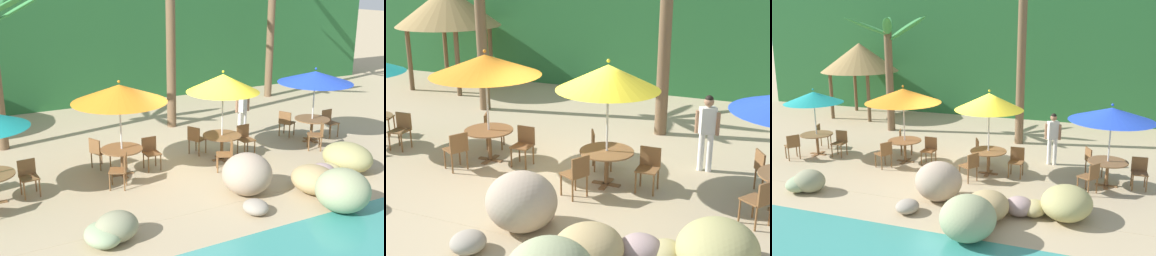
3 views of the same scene
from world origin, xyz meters
The scene contains 19 objects.
ground_plane centered at (0.00, 0.00, 0.00)m, with size 120.00×120.00×0.00m, color tan.
terrace_deck centered at (0.00, 0.00, 0.00)m, with size 18.00×5.20×0.01m.
foliage_backdrop centered at (0.00, 9.00, 3.00)m, with size 28.00×2.40×6.00m.
rock_seawall centered at (1.13, -2.93, 0.39)m, with size 17.14×3.06×1.02m.
chair_teal_seaward centered at (-4.29, 0.09, 0.51)m, with size 0.45×0.45×0.87m.
umbrella_orange centered at (-1.88, 0.23, 2.22)m, with size 2.46×2.46×2.56m.
dining_table_orange centered at (-1.88, 0.23, 0.61)m, with size 1.10×1.10×0.74m.
chair_orange_seaward centered at (-1.03, 0.31, 0.51)m, with size 0.42×0.43×0.87m.
chair_orange_inland centered at (-2.31, 0.97, 0.51)m, with size 0.56×0.56×0.87m.
chair_orange_left centered at (-2.19, -0.57, 0.51)m, with size 0.57×0.57×0.87m.
umbrella_yellow centered at (1.04, 0.00, 2.24)m, with size 2.05×2.05×2.60m.
dining_table_yellow centered at (1.04, 0.00, 0.61)m, with size 1.10×1.10×0.74m.
chair_yellow_seaward centered at (1.89, 0.10, 0.51)m, with size 0.43×0.44×0.87m.
chair_yellow_inland centered at (0.58, 0.71, 0.51)m, with size 0.57×0.57×0.87m.
chair_yellow_left centered at (0.74, -0.80, 0.51)m, with size 0.57×0.57×0.87m.
chair_blue_inland centered at (4.01, 0.85, 0.51)m, with size 0.57×0.57×0.87m.
chair_blue_left centered at (4.06, -0.62, 0.51)m, with size 0.59×0.59×0.87m.
palapa_hut centered at (-7.15, 6.00, 2.85)m, with size 3.68×3.68×3.55m.
waiter_in_white centered at (2.74, 1.54, 0.99)m, with size 0.52×0.34×1.70m.
Camera 2 is at (4.40, -9.21, 4.37)m, focal length 48.62 mm.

